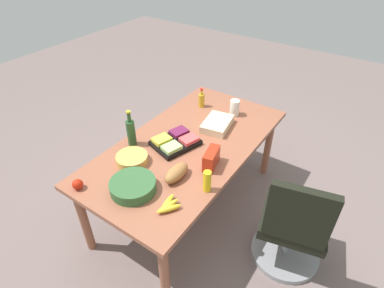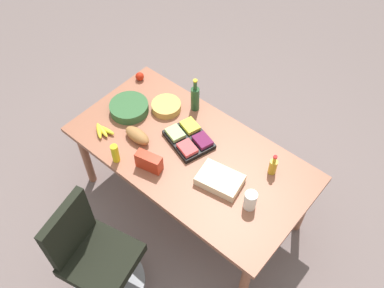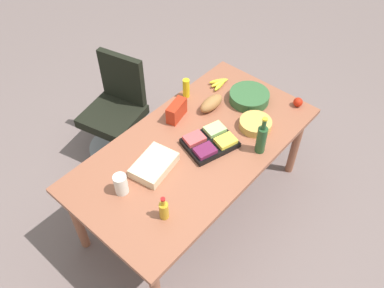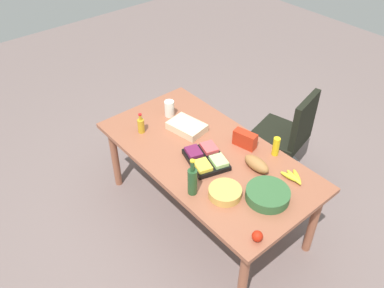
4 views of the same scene
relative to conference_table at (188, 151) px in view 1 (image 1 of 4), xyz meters
name	(u,v)px [view 1 (image 1 of 4)]	position (x,y,z in m)	size (l,w,h in m)	color
ground_plane	(189,204)	(0.00, 0.00, -0.67)	(10.00, 10.00, 0.00)	#73625F
conference_table	(188,151)	(0.00, 0.00, 0.00)	(1.92, 1.00, 0.75)	#95563D
office_chair	(292,230)	(-0.05, -1.00, -0.30)	(0.58, 0.58, 0.96)	gray
salad_bowl	(133,186)	(-0.67, 0.00, 0.12)	(0.32, 0.32, 0.08)	#325E33
dressing_bottle	(201,100)	(0.59, 0.25, 0.15)	(0.08, 0.08, 0.19)	gold
chip_bowl	(132,159)	(-0.45, 0.22, 0.11)	(0.25, 0.25, 0.07)	gold
sheet_cake	(217,124)	(0.35, -0.08, 0.11)	(0.32, 0.22, 0.07)	beige
mustard_bottle	(207,181)	(-0.38, -0.43, 0.16)	(0.06, 0.06, 0.17)	yellow
chip_bag_red	(211,158)	(-0.13, -0.31, 0.15)	(0.20, 0.08, 0.14)	red
fruit_platter	(176,142)	(-0.08, 0.07, 0.11)	(0.43, 0.37, 0.07)	black
banana_bunch	(168,206)	(-0.66, -0.31, 0.10)	(0.20, 0.13, 0.04)	yellow
apple_red	(78,184)	(-0.88, 0.33, 0.12)	(0.08, 0.08, 0.08)	red
wine_bottle	(131,132)	(-0.27, 0.38, 0.20)	(0.08, 0.08, 0.32)	#254C27
mayo_jar	(235,108)	(0.63, -0.10, 0.15)	(0.09, 0.09, 0.15)	white
bread_loaf	(177,173)	(-0.40, -0.18, 0.13)	(0.24, 0.11, 0.10)	#A06A39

